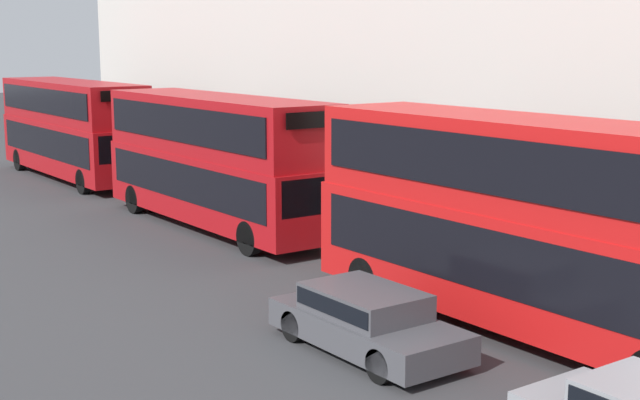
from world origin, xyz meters
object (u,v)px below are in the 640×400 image
(bus_leading, at_px, (529,217))
(car_hatchback, at_px, (366,318))
(bus_second_in_queue, at_px, (216,156))
(bus_third_in_queue, at_px, (72,125))

(bus_leading, height_order, car_hatchback, bus_leading)
(bus_leading, bearing_deg, bus_second_in_queue, 90.00)
(bus_second_in_queue, bearing_deg, bus_third_in_queue, 90.00)
(bus_second_in_queue, xyz_separation_m, car_hatchback, (-3.40, -11.98, -1.68))
(bus_third_in_queue, height_order, car_hatchback, bus_third_in_queue)
(bus_second_in_queue, xyz_separation_m, bus_third_in_queue, (0.00, 12.79, 0.00))
(bus_leading, distance_m, car_hatchback, 3.97)
(bus_leading, distance_m, bus_third_in_queue, 25.79)
(bus_second_in_queue, height_order, car_hatchback, bus_second_in_queue)
(bus_third_in_queue, bearing_deg, car_hatchback, -97.82)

